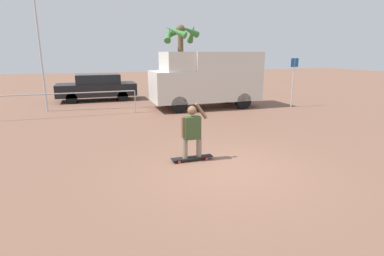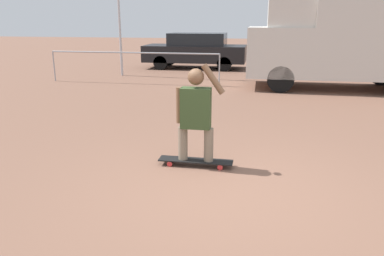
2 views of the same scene
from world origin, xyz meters
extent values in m
plane|color=brown|center=(0.00, 0.00, 0.00)|extent=(80.00, 80.00, 0.00)
cube|color=black|center=(-0.60, 0.84, 0.09)|extent=(1.13, 0.23, 0.02)
cylinder|color=red|center=(-0.98, 0.75, 0.04)|extent=(0.08, 0.03, 0.08)
cylinder|color=red|center=(-0.98, 0.94, 0.04)|extent=(0.08, 0.03, 0.08)
cylinder|color=red|center=(-0.22, 0.75, 0.04)|extent=(0.08, 0.03, 0.08)
cylinder|color=red|center=(-0.22, 0.94, 0.04)|extent=(0.08, 0.03, 0.08)
cylinder|color=gray|center=(-0.79, 0.84, 0.35)|extent=(0.14, 0.14, 0.51)
cylinder|color=gray|center=(-0.40, 0.84, 0.35)|extent=(0.14, 0.14, 0.51)
cube|color=#384C28|center=(-0.60, 0.84, 0.90)|extent=(0.43, 0.22, 0.60)
sphere|color=brown|center=(-0.60, 0.84, 1.36)|extent=(0.24, 0.24, 0.24)
cylinder|color=brown|center=(-0.85, 0.84, 0.93)|extent=(0.09, 0.09, 0.53)
cylinder|color=brown|center=(-0.35, 0.84, 1.33)|extent=(0.35, 0.09, 0.44)
cylinder|color=black|center=(0.90, 7.20, 0.40)|extent=(0.80, 0.28, 0.80)
cylinder|color=black|center=(0.90, 9.17, 0.40)|extent=(0.80, 0.28, 0.80)
cylinder|color=black|center=(4.31, 9.17, 0.40)|extent=(0.80, 0.28, 0.80)
cube|color=silver|center=(0.82, 8.18, 1.15)|extent=(1.92, 2.25, 1.51)
cube|color=black|center=(0.44, 8.18, 1.46)|extent=(0.04, 1.91, 0.75)
cube|color=silver|center=(3.57, 8.18, 1.62)|extent=(3.57, 2.25, 2.43)
cube|color=silver|center=(1.11, 8.18, 2.37)|extent=(1.35, 2.07, 0.92)
cylinder|color=black|center=(-4.05, 11.66, 0.31)|extent=(0.61, 0.22, 0.61)
cylinder|color=black|center=(-4.05, 13.30, 0.31)|extent=(0.61, 0.22, 0.61)
cylinder|color=black|center=(-1.25, 11.66, 0.31)|extent=(0.61, 0.22, 0.61)
cylinder|color=black|center=(-1.25, 13.30, 0.31)|extent=(0.61, 0.22, 0.61)
cube|color=black|center=(-2.65, 12.48, 0.66)|extent=(4.52, 1.86, 0.71)
cube|color=black|center=(-2.53, 12.48, 1.29)|extent=(2.48, 1.64, 0.54)
cylinder|color=brown|center=(4.10, 17.52, 2.30)|extent=(0.45, 0.45, 4.59)
cylinder|color=#99999E|center=(-4.01, 7.94, 1.05)|extent=(5.93, 0.05, 0.05)
cylinder|color=#99999E|center=(-6.97, 7.94, 0.53)|extent=(0.04, 0.04, 1.05)
cylinder|color=#99999E|center=(-1.04, 7.94, 0.53)|extent=(0.04, 0.04, 1.05)
camera|label=1|loc=(-3.01, -6.26, 2.79)|focal=28.00mm
camera|label=2|loc=(0.30, -4.38, 2.14)|focal=35.00mm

